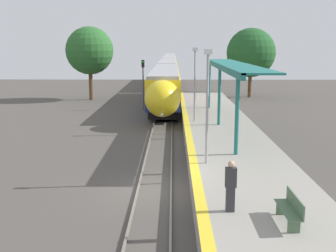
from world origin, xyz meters
TOP-DOWN VIEW (x-y plane):
  - ground_plane at (0.00, 0.00)m, footprint 120.00×120.00m
  - rail_left at (-0.72, 0.00)m, footprint 0.08×90.00m
  - rail_right at (0.72, 0.00)m, footprint 0.08×90.00m
  - train at (0.00, 59.97)m, footprint 2.89×94.87m
  - platform_right at (3.99, 0.00)m, footprint 4.88×64.00m
  - platform_bench at (4.38, -5.47)m, footprint 0.44×1.80m
  - person_waiting at (2.66, -4.55)m, footprint 0.36×0.22m
  - railway_signal at (-2.09, 23.33)m, footprint 0.28×0.28m
  - lamppost_near at (2.34, 1.15)m, footprint 0.36×0.20m
  - lamppost_mid at (2.34, 12.07)m, footprint 0.36×0.20m
  - station_canopy at (4.51, 10.69)m, footprint 2.02×18.90m
  - background_tree_left at (-8.67, 30.89)m, footprint 5.42×5.42m
  - background_tree_right at (10.16, 33.73)m, footprint 5.85×5.85m

SIDE VIEW (x-z plane):
  - ground_plane at x=0.00m, z-range 0.00..0.00m
  - rail_left at x=-0.72m, z-range 0.00..0.15m
  - rail_right at x=0.72m, z-range 0.00..0.15m
  - platform_right at x=3.99m, z-range 0.00..0.92m
  - platform_bench at x=4.38m, z-range 0.95..1.84m
  - person_waiting at x=2.66m, z-range 0.95..2.66m
  - train at x=0.00m, z-range 0.28..4.12m
  - railway_signal at x=-2.09m, z-range 0.51..5.35m
  - lamppost_near at x=2.34m, z-range 1.30..6.47m
  - lamppost_mid at x=2.34m, z-range 1.30..6.47m
  - station_canopy at x=4.51m, z-range 2.72..6.85m
  - background_tree_right at x=10.16m, z-range 1.20..9.48m
  - background_tree_left at x=-8.67m, z-range 1.45..9.79m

